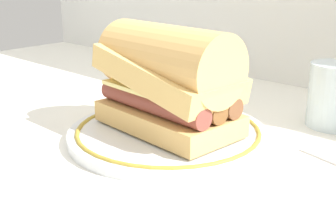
% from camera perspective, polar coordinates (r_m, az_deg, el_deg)
% --- Properties ---
extents(ground_plane, '(1.50, 1.50, 0.00)m').
position_cam_1_polar(ground_plane, '(0.55, 1.21, -5.07)').
color(ground_plane, white).
extents(plate, '(0.25, 0.25, 0.01)m').
position_cam_1_polar(plate, '(0.57, 0.00, -3.57)').
color(plate, white).
rests_on(plate, ground_plane).
extents(sausage_sandwich, '(0.19, 0.12, 0.13)m').
position_cam_1_polar(sausage_sandwich, '(0.55, 0.00, 3.42)').
color(sausage_sandwich, '#DFAF65').
rests_on(sausage_sandwich, plate).
extents(drinking_glass, '(0.07, 0.07, 0.09)m').
position_cam_1_polar(drinking_glass, '(0.65, 20.46, 0.65)').
color(drinking_glass, silver).
rests_on(drinking_glass, ground_plane).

